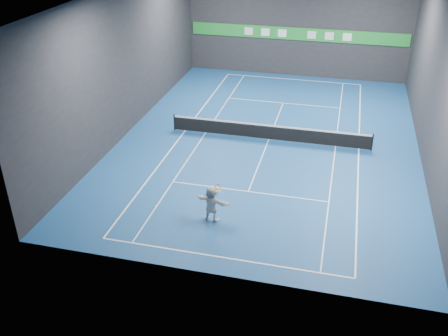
% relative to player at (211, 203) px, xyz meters
% --- Properties ---
extents(ground, '(26.00, 26.00, 0.00)m').
position_rel_player_xyz_m(ground, '(1.17, 9.30, -0.92)').
color(ground, navy).
rests_on(ground, ground).
extents(wall_back, '(18.00, 0.10, 9.00)m').
position_rel_player_xyz_m(wall_back, '(1.17, 22.30, 3.58)').
color(wall_back, '#252527').
rests_on(wall_back, ground).
extents(wall_front, '(18.00, 0.10, 9.00)m').
position_rel_player_xyz_m(wall_front, '(1.17, -3.70, 3.58)').
color(wall_front, '#252527').
rests_on(wall_front, ground).
extents(wall_left, '(0.10, 26.00, 9.00)m').
position_rel_player_xyz_m(wall_left, '(-7.83, 9.30, 3.58)').
color(wall_left, '#252527').
rests_on(wall_left, ground).
extents(wall_right, '(0.10, 26.00, 9.00)m').
position_rel_player_xyz_m(wall_right, '(10.17, 9.30, 3.58)').
color(wall_right, '#252527').
rests_on(wall_right, ground).
extents(baseline_near, '(10.98, 0.08, 0.01)m').
position_rel_player_xyz_m(baseline_near, '(1.17, -2.59, -0.91)').
color(baseline_near, white).
rests_on(baseline_near, ground).
extents(baseline_far, '(10.98, 0.08, 0.01)m').
position_rel_player_xyz_m(baseline_far, '(1.17, 21.19, -0.91)').
color(baseline_far, white).
rests_on(baseline_far, ground).
extents(sideline_doubles_left, '(0.08, 23.78, 0.01)m').
position_rel_player_xyz_m(sideline_doubles_left, '(-4.32, 9.30, -0.91)').
color(sideline_doubles_left, white).
rests_on(sideline_doubles_left, ground).
extents(sideline_doubles_right, '(0.08, 23.78, 0.01)m').
position_rel_player_xyz_m(sideline_doubles_right, '(6.66, 9.30, -0.91)').
color(sideline_doubles_right, white).
rests_on(sideline_doubles_right, ground).
extents(sideline_singles_left, '(0.06, 23.78, 0.01)m').
position_rel_player_xyz_m(sideline_singles_left, '(-2.94, 9.30, -0.91)').
color(sideline_singles_left, white).
rests_on(sideline_singles_left, ground).
extents(sideline_singles_right, '(0.06, 23.78, 0.01)m').
position_rel_player_xyz_m(sideline_singles_right, '(5.28, 9.30, -0.91)').
color(sideline_singles_right, white).
rests_on(sideline_singles_right, ground).
extents(service_line_near, '(8.23, 0.06, 0.01)m').
position_rel_player_xyz_m(service_line_near, '(1.17, 2.90, -0.91)').
color(service_line_near, white).
rests_on(service_line_near, ground).
extents(service_line_far, '(8.23, 0.06, 0.01)m').
position_rel_player_xyz_m(service_line_far, '(1.17, 15.70, -0.91)').
color(service_line_far, white).
rests_on(service_line_far, ground).
extents(center_service_line, '(0.06, 12.80, 0.01)m').
position_rel_player_xyz_m(center_service_line, '(1.17, 9.30, -0.91)').
color(center_service_line, white).
rests_on(center_service_line, ground).
extents(player, '(1.78, 0.91, 1.83)m').
position_rel_player_xyz_m(player, '(0.00, 0.00, 0.00)').
color(player, silver).
rests_on(player, ground).
extents(tennis_ball, '(0.07, 0.07, 0.07)m').
position_rel_player_xyz_m(tennis_ball, '(-0.11, 0.18, 1.80)').
color(tennis_ball, '#D3E926').
rests_on(tennis_ball, player).
extents(tennis_net, '(12.50, 0.10, 1.07)m').
position_rel_player_xyz_m(tennis_net, '(1.17, 9.30, -0.38)').
color(tennis_net, black).
rests_on(tennis_net, ground).
extents(sponsor_banner, '(17.64, 0.11, 1.00)m').
position_rel_player_xyz_m(sponsor_banner, '(1.17, 22.24, 2.58)').
color(sponsor_banner, green).
rests_on(sponsor_banner, wall_back).
extents(tennis_racket, '(0.43, 0.41, 0.62)m').
position_rel_player_xyz_m(tennis_racket, '(0.31, 0.05, 0.83)').
color(tennis_racket, red).
rests_on(tennis_racket, player).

